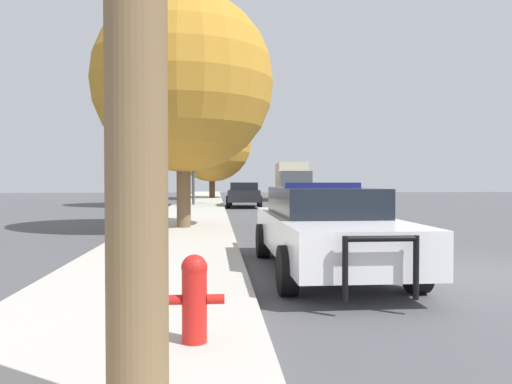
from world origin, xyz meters
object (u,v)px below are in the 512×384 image
Objects in this scene: car_background_oncoming at (298,191)px; box_truck at (292,180)px; police_car at (325,227)px; car_background_midblock at (244,194)px; tree_sidewalk_near at (183,82)px; tree_sidewalk_mid at (179,104)px; fire_hydrant at (194,296)px; traffic_light at (217,147)px; tree_sidewalk_far at (212,143)px.

car_background_oncoming is 2.42m from box_truck.
car_background_oncoming is (4.21, 28.07, 0.01)m from police_car.
box_truck is (4.32, 10.12, 0.81)m from car_background_midblock.
car_background_midblock is 11.04m from box_truck.
tree_sidewalk_near is (-2.81, 6.83, 3.72)m from police_car.
car_background_midblock is at bearing -7.21° from tree_sidewalk_mid.
fire_hydrant is at bearing 62.44° from police_car.
traffic_light is 9.75m from car_background_oncoming.
fire_hydrant is at bearing -90.61° from traffic_light.
traffic_light reaches higher than car_background_oncoming.
tree_sidewalk_mid is at bearing 38.48° from car_background_oncoming.
tree_sidewalk_near is (-1.03, -14.04, 1.00)m from traffic_light.
tree_sidewalk_far is at bearing -12.45° from box_truck.
police_car is at bearing -85.15° from traffic_light.
tree_sidewalk_near is 0.93× the size of tree_sidewalk_far.
police_car reaches higher than car_background_midblock.
box_truck reaches higher than police_car.
tree_sidewalk_far is at bearing -86.56° from police_car.
car_background_midblock is (1.84, 24.18, 0.23)m from fire_hydrant.
car_background_oncoming is 22.67m from tree_sidewalk_near.
car_background_oncoming is (5.99, 7.20, -2.72)m from traffic_light.
police_car is at bearing 86.20° from box_truck.
tree_sidewalk_mid is (-3.92, 20.70, 5.19)m from police_car.
tree_sidewalk_far is at bearing -36.74° from car_background_oncoming.
tree_sidewalk_far reaches higher than police_car.
car_background_midblock is 6.40m from tree_sidewalk_mid.
fire_hydrant is 0.16× the size of traffic_light.
tree_sidewalk_far is at bearing 90.12° from fire_hydrant.
tree_sidewalk_far is at bearing 88.44° from tree_sidewalk_near.
tree_sidewalk_near is 13.99m from tree_sidewalk_mid.
car_background_midblock reaches higher than fire_hydrant.
car_background_oncoming is at bearing -98.86° from police_car.
tree_sidewalk_mid reaches higher than fire_hydrant.
tree_sidewalk_far reaches higher than traffic_light.
fire_hydrant is 24.25m from car_background_midblock.
tree_sidewalk_near is at bearing 77.52° from box_truck.
tree_sidewalk_mid reaches higher than car_background_midblock.
car_background_oncoming is 0.62× the size of tree_sidewalk_far.
car_background_midblock is 0.63× the size of tree_sidewalk_near.
car_background_midblock is 12.70m from tree_sidewalk_far.
traffic_light is 14.11m from tree_sidewalk_near.
car_background_oncoming is at bearing 64.32° from car_background_midblock.
traffic_light is 0.67× the size of tree_sidewalk_near.
tree_sidewalk_far reaches higher than car_background_midblock.
tree_sidewalk_mid reaches higher than tree_sidewalk_far.
car_background_midblock is 0.55× the size of box_truck.
fire_hydrant is 0.17× the size of car_background_midblock.
tree_sidewalk_near is 25.36m from tree_sidewalk_far.
tree_sidewalk_far is (-6.33, 4.12, 3.82)m from car_background_oncoming.
tree_sidewalk_mid reaches higher than tree_sidewalk_near.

